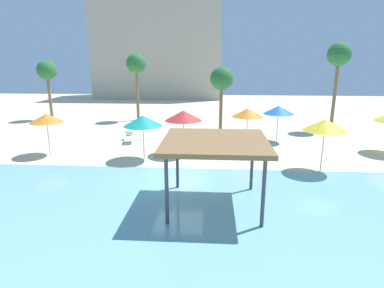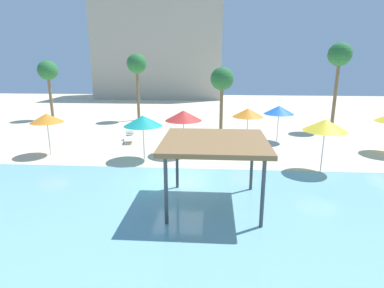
{
  "view_description": "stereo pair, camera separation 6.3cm",
  "coord_description": "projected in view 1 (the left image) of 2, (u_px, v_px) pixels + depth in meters",
  "views": [
    {
      "loc": [
        1.66,
        -14.91,
        5.8
      ],
      "look_at": [
        0.53,
        2.0,
        1.3
      ],
      "focal_mm": 29.56,
      "sensor_mm": 36.0,
      "label": 1
    },
    {
      "loc": [
        1.73,
        -14.91,
        5.8
      ],
      "look_at": [
        0.53,
        2.0,
        1.3
      ],
      "focal_mm": 29.56,
      "sensor_mm": 36.0,
      "label": 2
    }
  ],
  "objects": [
    {
      "name": "beach_umbrella_orange_2",
      "position": [
        46.0,
        118.0,
        19.48
      ],
      "size": [
        2.0,
        2.0,
        2.62
      ],
      "color": "silver",
      "rests_on": "ground"
    },
    {
      "name": "beach_umbrella_teal_5",
      "position": [
        143.0,
        121.0,
        18.54
      ],
      "size": [
        2.28,
        2.28,
        2.67
      ],
      "color": "silver",
      "rests_on": "ground"
    },
    {
      "name": "palm_tree_0",
      "position": [
        47.0,
        72.0,
        30.85
      ],
      "size": [
        1.9,
        1.9,
        5.8
      ],
      "color": "brown",
      "rests_on": "ground"
    },
    {
      "name": "palm_tree_3",
      "position": [
        136.0,
        65.0,
        30.31
      ],
      "size": [
        1.9,
        1.9,
        6.45
      ],
      "color": "brown",
      "rests_on": "ground"
    },
    {
      "name": "palm_tree_1",
      "position": [
        339.0,
        57.0,
        25.75
      ],
      "size": [
        1.9,
        1.9,
        7.22
      ],
      "color": "brown",
      "rests_on": "ground"
    },
    {
      "name": "shade_pavilion",
      "position": [
        215.0,
        144.0,
        12.4
      ],
      "size": [
        4.09,
        4.09,
        2.79
      ],
      "color": "#42474C",
      "rests_on": "ground"
    },
    {
      "name": "palm_tree_2",
      "position": [
        222.0,
        80.0,
        25.73
      ],
      "size": [
        1.9,
        1.9,
        5.31
      ],
      "color": "brown",
      "rests_on": "ground"
    },
    {
      "name": "lounge_chair_2",
      "position": [
        129.0,
        137.0,
        23.27
      ],
      "size": [
        0.94,
        1.97,
        0.74
      ],
      "rotation": [
        0.0,
        0.0,
        -1.38
      ],
      "color": "white",
      "rests_on": "ground"
    },
    {
      "name": "lagoon_water",
      "position": [
        163.0,
        233.0,
        10.91
      ],
      "size": [
        44.0,
        13.5,
        0.04
      ],
      "primitive_type": "cube",
      "color": "#7AB7C1",
      "rests_on": "ground"
    },
    {
      "name": "ground_plane",
      "position": [
        179.0,
        179.0,
        15.98
      ],
      "size": [
        80.0,
        80.0,
        0.0
      ],
      "primitive_type": "plane",
      "color": "beige"
    },
    {
      "name": "beach_umbrella_yellow_3",
      "position": [
        325.0,
        125.0,
        16.45
      ],
      "size": [
        2.27,
        2.27,
        2.85
      ],
      "color": "silver",
      "rests_on": "ground"
    },
    {
      "name": "beach_umbrella_red_6",
      "position": [
        183.0,
        116.0,
        19.65
      ],
      "size": [
        2.3,
        2.3,
        2.79
      ],
      "color": "silver",
      "rests_on": "ground"
    },
    {
      "name": "beach_umbrella_orange_7",
      "position": [
        248.0,
        113.0,
        20.72
      ],
      "size": [
        2.04,
        2.04,
        2.76
      ],
      "color": "silver",
      "rests_on": "ground"
    },
    {
      "name": "hotel_block_0",
      "position": [
        159.0,
        52.0,
        50.08
      ],
      "size": [
        19.43,
        8.87,
        14.07
      ],
      "primitive_type": "cube",
      "color": "#B2A893",
      "rests_on": "ground"
    },
    {
      "name": "beach_umbrella_blue_4",
      "position": [
        279.0,
        110.0,
        22.79
      ],
      "size": [
        2.16,
        2.16,
        2.63
      ],
      "color": "silver",
      "rests_on": "ground"
    }
  ]
}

